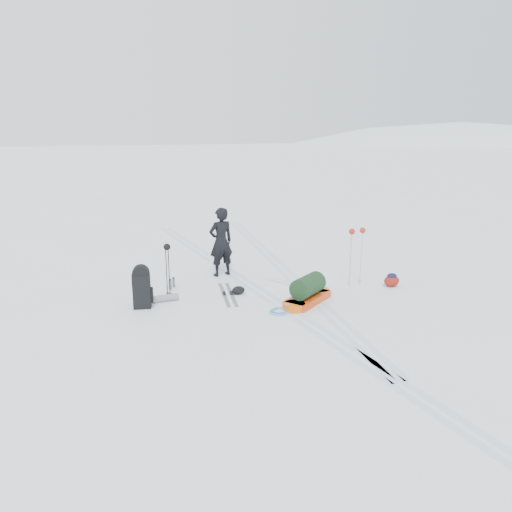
% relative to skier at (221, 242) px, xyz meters
% --- Properties ---
extents(ground, '(200.00, 200.00, 0.00)m').
position_rel_skier_xyz_m(ground, '(0.47, -1.84, -0.95)').
color(ground, white).
rests_on(ground, ground).
extents(snow_hill_backdrop, '(359.50, 192.00, 162.45)m').
position_rel_skier_xyz_m(snow_hill_backdrop, '(63.16, 82.18, -69.97)').
color(snow_hill_backdrop, white).
rests_on(snow_hill_backdrop, ground).
extents(ski_tracks, '(3.38, 17.97, 0.01)m').
position_rel_skier_xyz_m(ski_tracks, '(1.09, -0.97, -0.95)').
color(ski_tracks, silver).
rests_on(ski_tracks, ground).
extents(skier, '(0.76, 0.56, 1.90)m').
position_rel_skier_xyz_m(skier, '(0.00, 0.00, 0.00)').
color(skier, black).
rests_on(skier, ground).
extents(pulk_sled, '(1.70, 1.37, 0.66)m').
position_rel_skier_xyz_m(pulk_sled, '(1.22, -2.83, -0.70)').
color(pulk_sled, '#D23E0C').
rests_on(pulk_sled, ground).
extents(expedition_rucksack, '(1.10, 0.49, 1.00)m').
position_rel_skier_xyz_m(expedition_rucksack, '(-2.37, -1.74, -0.49)').
color(expedition_rucksack, black).
rests_on(expedition_rucksack, ground).
extents(ski_poles_black, '(0.16, 0.17, 1.34)m').
position_rel_skier_xyz_m(ski_poles_black, '(-1.74, -1.29, 0.14)').
color(ski_poles_black, black).
rests_on(ski_poles_black, ground).
extents(ski_poles_silver, '(0.48, 0.18, 1.52)m').
position_rel_skier_xyz_m(ski_poles_silver, '(2.96, -2.11, 0.32)').
color(ski_poles_silver, '#B5B9BD').
rests_on(ski_poles_silver, ground).
extents(touring_skis_grey, '(0.59, 1.80, 0.07)m').
position_rel_skier_xyz_m(touring_skis_grey, '(-0.35, -1.62, -0.94)').
color(touring_skis_grey, gray).
rests_on(touring_skis_grey, ground).
extents(touring_skis_white, '(1.14, 1.88, 0.07)m').
position_rel_skier_xyz_m(touring_skis_white, '(1.58, -1.69, -0.93)').
color(touring_skis_white, silver).
rests_on(touring_skis_white, ground).
extents(rope_coil, '(0.47, 0.47, 0.05)m').
position_rel_skier_xyz_m(rope_coil, '(0.33, -3.18, -0.92)').
color(rope_coil, '#59B4DA').
rests_on(rope_coil, ground).
extents(small_daypack, '(0.44, 0.35, 0.35)m').
position_rel_skier_xyz_m(small_daypack, '(3.78, -2.55, -0.78)').
color(small_daypack, maroon).
rests_on(small_daypack, ground).
extents(thermos_pair, '(0.20, 0.25, 0.28)m').
position_rel_skier_xyz_m(thermos_pair, '(-1.52, -0.63, -0.82)').
color(thermos_pair, slate).
rests_on(thermos_pair, ground).
extents(stuff_sack, '(0.38, 0.32, 0.20)m').
position_rel_skier_xyz_m(stuff_sack, '(-0.10, -1.68, -0.85)').
color(stuff_sack, black).
rests_on(stuff_sack, ground).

